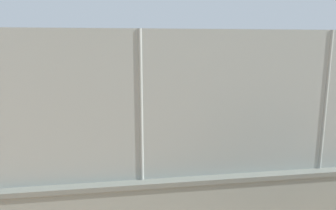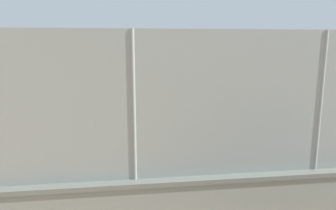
# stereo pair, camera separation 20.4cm
# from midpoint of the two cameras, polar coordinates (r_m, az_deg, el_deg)

# --- Properties ---
(ground_plane) EXTENTS (260.00, 260.00, 0.00)m
(ground_plane) POSITION_cam_midpoint_polar(r_m,az_deg,el_deg) (18.99, -5.91, 0.05)
(ground_plane) COLOR tan
(fence_panel_on_wall) EXTENTS (28.30, 0.88, 2.38)m
(fence_panel_on_wall) POSITION_cam_midpoint_polar(r_m,az_deg,el_deg) (5.25, 12.32, 0.10)
(fence_panel_on_wall) COLOR gray
(fence_panel_on_wall) RESTS_ON perimeter_wall
(player_near_wall_returning) EXTENTS (0.78, 1.23, 1.69)m
(player_near_wall_returning) POSITION_cam_midpoint_polar(r_m,az_deg,el_deg) (9.36, 22.89, -5.79)
(player_near_wall_returning) COLOR black
(player_near_wall_returning) RESTS_ON ground_plane
(player_crossing_court) EXTENTS (0.83, 1.10, 1.56)m
(player_crossing_court) POSITION_cam_midpoint_polar(r_m,az_deg,el_deg) (18.01, 4.10, 2.44)
(player_crossing_court) COLOR #B2B2B2
(player_crossing_court) RESTS_ON ground_plane
(player_baseline_waiting) EXTENTS (1.24, 0.72, 1.53)m
(player_baseline_waiting) POSITION_cam_midpoint_polar(r_m,az_deg,el_deg) (20.56, -19.23, 2.85)
(player_baseline_waiting) COLOR navy
(player_baseline_waiting) RESTS_ON ground_plane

